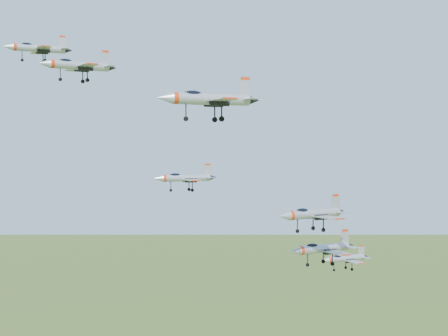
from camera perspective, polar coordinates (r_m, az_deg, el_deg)
name	(u,v)px	position (r m, az deg, el deg)	size (l,w,h in m)	color
jet_lead	(37,48)	(103.99, -16.70, 10.45)	(10.75, 8.87, 2.87)	#9FA2AB
jet_left_high	(77,65)	(87.03, -13.25, 9.13)	(10.85, 8.95, 2.90)	#9FA2AB
jet_right_high	(208,99)	(77.28, -1.44, 6.35)	(13.53, 11.27, 3.62)	#9FA2AB
jet_left_low	(185,178)	(103.05, -3.62, -0.89)	(10.89, 9.12, 2.92)	#9FA2AB
jet_right_low	(312,214)	(100.33, 8.05, -4.15)	(13.78, 11.40, 3.68)	#9FA2AB
jet_trail	(322,248)	(110.03, 8.93, -7.26)	(13.99, 11.48, 3.75)	#9FA2AB
jet_extra	(344,258)	(129.36, 10.95, -8.12)	(11.62, 9.60, 3.11)	#9FA2AB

